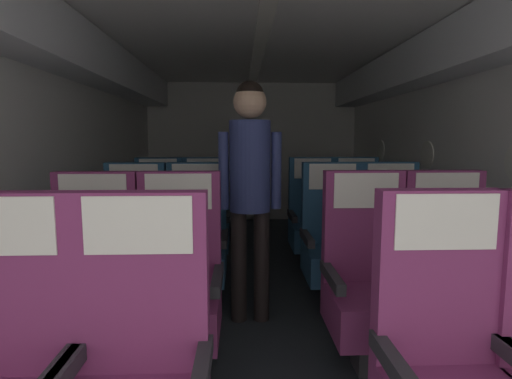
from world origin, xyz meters
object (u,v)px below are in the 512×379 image
(seat_b_left_aisle, at_px, (178,289))
(seat_b_right_aisle, at_px, (450,284))
(seat_c_right_window, at_px, (334,245))
(seat_d_right_aisle, at_px, (357,221))
(seat_b_right_window, at_px, (368,285))
(seat_d_left_aisle, at_px, (206,222))
(seat_a_right_window, at_px, (451,377))
(seat_c_left_aisle, at_px, (196,246))
(seat_d_left_window, at_px, (158,223))
(flight_attendant, at_px, (250,175))
(seat_c_left_window, at_px, (133,247))
(seat_c_right_aisle, at_px, (392,244))
(seat_b_left_window, at_px, (92,290))
(seat_d_right_window, at_px, (313,222))

(seat_b_left_aisle, bearing_deg, seat_b_right_aisle, 0.31)
(seat_c_right_window, distance_m, seat_d_right_aisle, 1.01)
(seat_b_right_window, distance_m, seat_d_left_aisle, 2.07)
(seat_a_right_window, bearing_deg, seat_c_left_aisle, 121.17)
(seat_a_right_window, distance_m, seat_d_left_window, 3.05)
(flight_attendant, bearing_deg, seat_c_left_window, -29.51)
(seat_c_right_aisle, distance_m, flight_attendant, 1.29)
(seat_b_left_window, bearing_deg, seat_a_right_window, -29.44)
(seat_b_right_window, xyz_separation_m, seat_d_left_window, (-1.52, 1.75, 0.00))
(seat_a_right_window, relative_size, seat_c_right_aisle, 1.00)
(seat_c_right_aisle, relative_size, seat_d_right_window, 1.00)
(seat_b_right_aisle, height_order, seat_c_right_aisle, same)
(seat_c_left_window, bearing_deg, seat_b_right_window, -29.73)
(seat_d_right_aisle, bearing_deg, seat_b_left_aisle, -130.30)
(seat_b_left_aisle, height_order, seat_b_right_window, same)
(seat_b_left_window, bearing_deg, seat_c_right_aisle, 23.98)
(seat_b_left_aisle, xyz_separation_m, seat_c_left_window, (-0.47, 0.88, 0.00))
(seat_d_right_window, bearing_deg, seat_b_left_window, -130.93)
(seat_b_left_aisle, bearing_deg, seat_d_left_window, 104.80)
(seat_c_right_aisle, bearing_deg, seat_d_right_aisle, 90.90)
(seat_c_left_window, relative_size, flight_attendant, 0.66)
(seat_b_right_aisle, xyz_separation_m, seat_c_right_aisle, (0.00, 0.88, 0.00))
(seat_d_right_aisle, height_order, flight_attendant, flight_attendant)
(seat_b_right_window, xyz_separation_m, seat_c_right_window, (0.01, 0.87, 0.00))
(seat_c_right_window, xyz_separation_m, seat_d_left_window, (-1.53, 0.88, 0.00))
(seat_c_right_window, xyz_separation_m, seat_d_right_window, (0.00, 0.89, 0.00))
(seat_a_right_window, bearing_deg, seat_b_right_window, 90.80)
(seat_b_left_aisle, xyz_separation_m, seat_d_right_aisle, (1.51, 1.79, 0.00))
(seat_b_left_aisle, distance_m, seat_d_right_aisle, 2.34)
(seat_c_left_aisle, height_order, seat_d_right_window, same)
(seat_b_left_window, xyz_separation_m, seat_d_right_aisle, (1.98, 1.79, 0.00))
(seat_a_right_window, xyz_separation_m, seat_c_right_aisle, (0.46, 1.76, 0.00))
(seat_c_left_window, bearing_deg, seat_c_right_window, -0.11)
(seat_b_left_window, bearing_deg, seat_b_left_aisle, 0.52)
(seat_b_left_window, bearing_deg, seat_b_right_aisle, 0.36)
(seat_b_left_aisle, bearing_deg, seat_b_right_window, 0.37)
(seat_d_left_aisle, bearing_deg, seat_b_right_aisle, -49.29)
(seat_b_left_window, xyz_separation_m, seat_b_right_window, (1.53, 0.01, 0.00))
(seat_d_right_window, distance_m, flight_attendant, 1.45)
(seat_d_left_window, height_order, seat_d_right_window, same)
(seat_a_right_window, distance_m, seat_d_left_aisle, 2.87)
(seat_b_right_aisle, bearing_deg, seat_c_right_window, 117.97)
(seat_a_right_window, relative_size, seat_c_left_aisle, 1.00)
(seat_d_left_aisle, bearing_deg, seat_c_left_window, -117.61)
(seat_a_right_window, relative_size, seat_d_left_window, 1.00)
(seat_b_left_window, height_order, seat_c_left_aisle, same)
(seat_c_right_window, bearing_deg, seat_b_left_aisle, -140.45)
(seat_b_right_window, bearing_deg, seat_b_left_window, -179.58)
(seat_b_left_window, xyz_separation_m, seat_d_right_window, (1.53, 1.77, 0.00))
(seat_b_right_aisle, relative_size, seat_b_right_window, 1.00)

